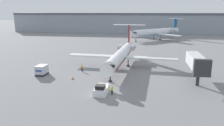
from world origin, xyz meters
TOP-DOWN VIEW (x-y plane):
  - ground_plane at (0.00, 0.00)m, footprint 600.00×600.00m
  - terminal_building at (0.00, 120.00)m, footprint 180.00×16.80m
  - airplane_main at (0.89, 20.78)m, footprint 30.34×32.66m
  - pushback_tug at (-0.28, 0.26)m, footprint 2.37×4.64m
  - luggage_cart at (-17.16, 9.85)m, footprint 2.16×3.17m
  - worker_near_tug at (1.80, 0.00)m, footprint 0.40×0.24m
  - worker_by_wing at (-8.51, 14.66)m, footprint 0.40×0.24m
  - traffic_cone_left at (-8.62, 7.80)m, footprint 0.57×0.57m
  - airplane_parked_far_left at (12.08, 83.06)m, footprint 29.24×29.48m
  - jet_bridge at (18.56, 10.15)m, footprint 3.20×11.73m

SIDE VIEW (x-z plane):
  - ground_plane at x=0.00m, z-range 0.00..0.00m
  - traffic_cone_left at x=-8.62m, z-range -0.02..0.68m
  - pushback_tug at x=-0.28m, z-range -0.24..1.73m
  - worker_near_tug at x=1.80m, z-range 0.04..1.74m
  - worker_by_wing at x=-8.51m, z-range 0.04..1.74m
  - luggage_cart at x=-17.16m, z-range 0.00..2.39m
  - airplane_main at x=0.89m, z-range -1.90..8.88m
  - airplane_parked_far_left at x=12.08m, z-range -1.44..9.44m
  - jet_bridge at x=18.56m, z-range 1.35..7.54m
  - terminal_building at x=0.00m, z-range 0.03..13.73m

